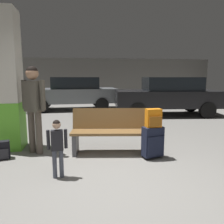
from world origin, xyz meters
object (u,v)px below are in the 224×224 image
adult (34,100)px  suitcase (153,142)px  bench (112,131)px  backpack_dark_floor (2,150)px  structural_pillar (6,82)px  parked_car_far (73,92)px  child (57,143)px  backpack_bright (154,118)px  parked_car_near (168,95)px

adult → suitcase: bearing=-15.6°
bench → backpack_dark_floor: bearing=-177.7°
structural_pillar → suitcase: 3.22m
suitcase → adult: adult is taller
adult → parked_car_far: (0.56, 6.06, -0.26)m
child → parked_car_far: size_ratio=0.22×
parked_car_far → suitcase: bearing=-75.9°
backpack_bright → bench: bearing=148.4°
bench → structural_pillar: bearing=164.7°
bench → adult: (-1.52, 0.18, 0.63)m
backpack_bright → adult: 2.34m
parked_car_far → child: bearing=-90.1°
bench → backpack_bright: (0.72, -0.44, 0.33)m
structural_pillar → parked_car_near: 6.17m
suitcase → backpack_dark_floor: size_ratio=1.78×
backpack_bright → parked_car_far: size_ratio=0.08×
backpack_bright → adult: adult is taller
structural_pillar → parked_car_near: (4.99, 3.57, -0.62)m
child → adult: bearing=114.4°
structural_pillar → backpack_bright: bearing=-19.8°
suitcase → child: child is taller
bench → parked_car_near: size_ratio=0.39×
bench → adult: adult is taller
adult → parked_car_near: adult is taller
bench → adult: size_ratio=0.95×
adult → backpack_dark_floor: adult is taller
backpack_bright → structural_pillar: bearing=160.2°
adult → backpack_bright: bearing=-15.6°
adult → backpack_dark_floor: (-0.57, -0.27, -0.90)m
bench → backpack_bright: size_ratio=4.87×
child → parked_car_near: parked_car_near is taller
backpack_dark_floor → parked_car_near: bearing=40.5°
adult → parked_car_near: 5.92m
parked_car_near → backpack_bright: bearing=-115.1°
adult → backpack_dark_floor: bearing=-154.8°
parked_car_far → structural_pillar: bearing=-101.7°
parked_car_far → backpack_bright: bearing=-76.0°
child → backpack_dark_floor: 1.51m
child → backpack_bright: bearing=19.1°
structural_pillar → parked_car_far: structural_pillar is taller
adult → parked_car_near: bearing=42.2°
structural_pillar → suitcase: (2.84, -1.02, -1.11)m
backpack_bright → parked_car_far: (-1.67, 6.68, 0.03)m
backpack_dark_floor → parked_car_far: 6.46m
bench → suitcase: size_ratio=2.74×
parked_car_near → bench: bearing=-124.6°
adult → child: bearing=-65.6°
structural_pillar → backpack_bright: 3.09m
backpack_bright → backpack_dark_floor: bearing=172.7°
bench → parked_car_near: (2.87, 4.15, 0.36)m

